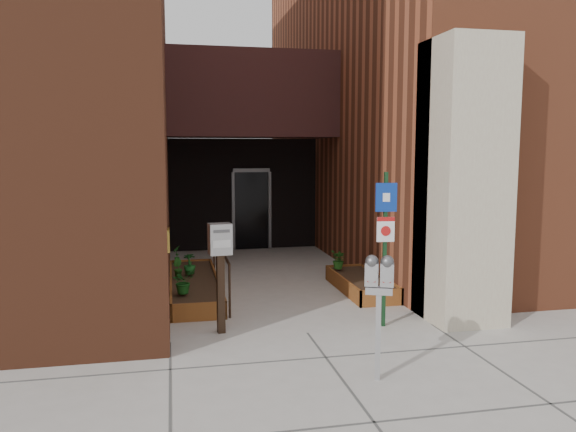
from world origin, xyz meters
TOP-DOWN VIEW (x-y plane):
  - ground at (0.00, 0.00)m, footprint 80.00×80.00m
  - architecture at (-0.18, 6.89)m, footprint 20.00×14.60m
  - planter_left at (-1.55, 2.70)m, footprint 0.90×3.60m
  - planter_right at (1.60, 2.20)m, footprint 0.80×2.20m
  - handrail at (-1.05, 2.65)m, footprint 0.04×3.34m
  - parking_meter at (0.41, -1.81)m, footprint 0.35×0.23m
  - sign_post at (1.23, 0.08)m, footprint 0.32×0.09m
  - payment_dropbox at (-1.25, 0.29)m, footprint 0.35×0.28m
  - shrub_left_a at (-1.77, 1.57)m, footprint 0.53×0.53m
  - shrub_left_b at (-1.85, 2.80)m, footprint 0.27×0.27m
  - shrub_left_c at (-1.62, 3.03)m, footprint 0.26×0.26m
  - shrub_left_d at (-1.85, 4.30)m, footprint 0.21×0.21m
  - shrub_right_a at (1.76, 2.09)m, footprint 0.20×0.20m
  - shrub_right_b at (1.39, 2.92)m, footprint 0.25×0.25m
  - shrub_right_c at (1.35, 2.88)m, footprint 0.45×0.45m

SIDE VIEW (x-z plane):
  - ground at x=0.00m, z-range 0.00..0.00m
  - planter_left at x=-1.55m, z-range -0.02..0.28m
  - planter_right at x=1.60m, z-range -0.02..0.28m
  - shrub_right_a at x=1.76m, z-range 0.30..0.60m
  - shrub_left_d at x=-1.85m, z-range 0.30..0.65m
  - shrub_left_b at x=-1.85m, z-range 0.30..0.65m
  - shrub_right_b at x=1.39m, z-range 0.30..0.67m
  - shrub_right_c at x=1.35m, z-range 0.30..0.68m
  - shrub_left_c at x=-1.62m, z-range 0.30..0.71m
  - shrub_left_a at x=-1.77m, z-range 0.30..0.71m
  - handrail at x=-1.05m, z-range 0.30..1.20m
  - parking_meter at x=0.41m, z-range 0.41..1.91m
  - payment_dropbox at x=-1.25m, z-range 0.36..2.00m
  - sign_post at x=1.23m, z-range 0.27..2.65m
  - architecture at x=-0.18m, z-range -0.02..9.98m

